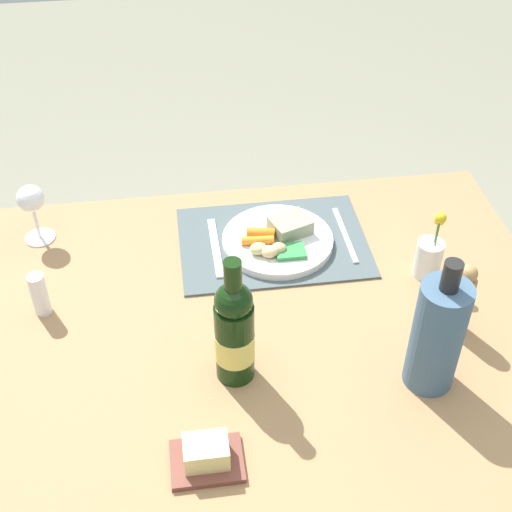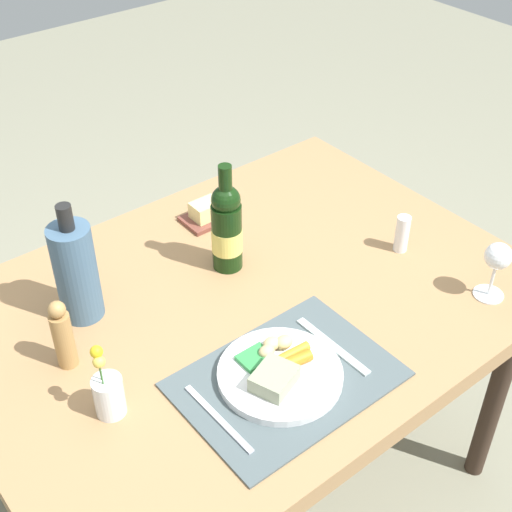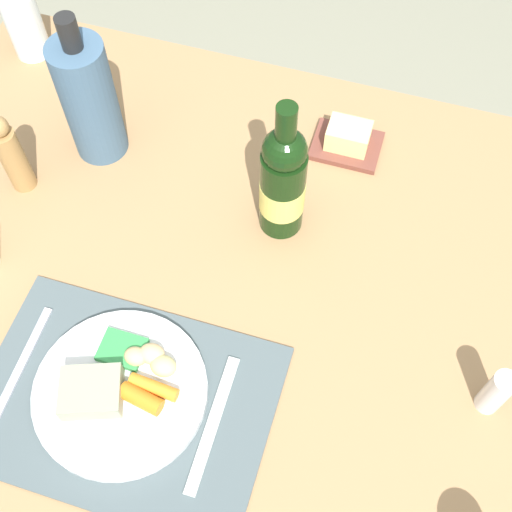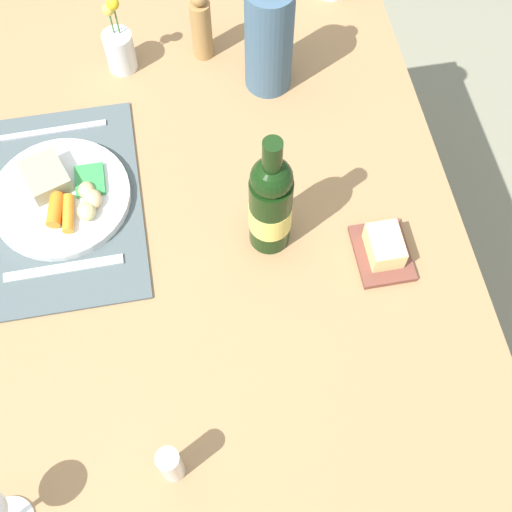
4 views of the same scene
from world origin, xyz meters
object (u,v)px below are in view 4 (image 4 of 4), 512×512
object	(u,v)px
cooler_bottle	(269,37)
dinner_plate	(61,195)
dining_table	(202,245)
butter_dish	(383,249)
pepper_mill	(201,25)
wine_bottle	(271,204)
knife	(64,268)
flower_vase	(119,48)
salt_shaker	(171,465)
fork	(54,131)

from	to	relation	value
cooler_bottle	dinner_plate	bearing A→B (deg)	-63.12
dining_table	dinner_plate	size ratio (longest dim) A/B	5.09
butter_dish	pepper_mill	bearing A→B (deg)	-155.03
cooler_bottle	wine_bottle	size ratio (longest dim) A/B	1.04
dinner_plate	wine_bottle	bearing A→B (deg)	68.70
knife	pepper_mill	world-z (taller)	pepper_mill
knife	cooler_bottle	xyz separation A→B (m)	(-0.38, 0.45, 0.12)
knife	flower_vase	world-z (taller)	flower_vase
wine_bottle	pepper_mill	world-z (taller)	wine_bottle
salt_shaker	cooler_bottle	bearing A→B (deg)	158.90
knife	cooler_bottle	size ratio (longest dim) A/B	0.72
fork	wine_bottle	distance (m)	0.52
flower_vase	butter_dish	world-z (taller)	flower_vase
butter_dish	pepper_mill	size ratio (longest dim) A/B	0.74
knife	wine_bottle	distance (m)	0.40
butter_dish	wine_bottle	xyz separation A→B (m)	(-0.07, -0.20, 0.10)
fork	pepper_mill	world-z (taller)	pepper_mill
salt_shaker	wine_bottle	bearing A→B (deg)	149.81
dinner_plate	cooler_bottle	xyz separation A→B (m)	(-0.23, 0.45, 0.11)
knife	salt_shaker	xyz separation A→B (m)	(0.39, 0.16, 0.04)
fork	salt_shaker	distance (m)	0.73
knife	butter_dish	world-z (taller)	butter_dish
knife	salt_shaker	bearing A→B (deg)	21.07
dinner_plate	flower_vase	size ratio (longest dim) A/B	1.48
dining_table	flower_vase	bearing A→B (deg)	-166.17
knife	cooler_bottle	bearing A→B (deg)	129.35
wine_bottle	cooler_bottle	bearing A→B (deg)	169.84
cooler_bottle	wine_bottle	xyz separation A→B (m)	(0.38, -0.07, -0.01)
fork	flower_vase	world-z (taller)	flower_vase
dining_table	dinner_plate	bearing A→B (deg)	-112.95
dinner_plate	fork	distance (m)	0.17
fork	wine_bottle	size ratio (longest dim) A/B	0.73
salt_shaker	pepper_mill	size ratio (longest dim) A/B	0.59
dinner_plate	pepper_mill	size ratio (longest dim) A/B	1.53
dining_table	butter_dish	bearing A→B (deg)	70.50
cooler_bottle	salt_shaker	distance (m)	0.83
dinner_plate	wine_bottle	distance (m)	0.42
dining_table	butter_dish	size ratio (longest dim) A/B	10.56
flower_vase	pepper_mill	size ratio (longest dim) A/B	1.03
knife	wine_bottle	size ratio (longest dim) A/B	0.74
butter_dish	salt_shaker	world-z (taller)	salt_shaker
pepper_mill	cooler_bottle	bearing A→B (deg)	50.62
knife	cooler_bottle	distance (m)	0.60
pepper_mill	dinner_plate	bearing A→B (deg)	-44.40
fork	knife	xyz separation A→B (m)	(0.32, 0.00, 0.00)
butter_dish	wine_bottle	size ratio (longest dim) A/B	0.44
dinner_plate	knife	bearing A→B (deg)	-2.07
cooler_bottle	pepper_mill	xyz separation A→B (m)	(-0.10, -0.13, -0.04)
dining_table	knife	xyz separation A→B (m)	(0.05, -0.26, 0.08)
butter_dish	pepper_mill	distance (m)	0.61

